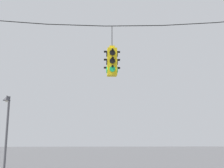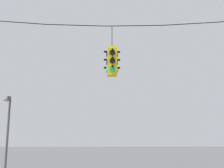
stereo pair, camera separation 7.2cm
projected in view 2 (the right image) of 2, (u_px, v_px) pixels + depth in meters
span_wire at (77, 20)px, 10.22m from camera, size 14.82×0.03×0.60m
traffic_light_near_left_pole at (112, 62)px, 10.01m from camera, size 0.58×0.58×1.87m
street_lamp at (7, 124)px, 14.41m from camera, size 0.38×0.67×4.52m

